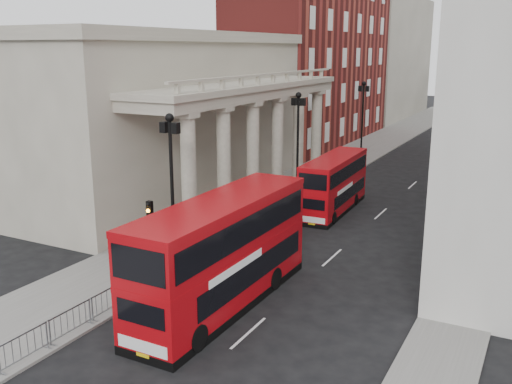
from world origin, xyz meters
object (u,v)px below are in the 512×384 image
lamp_post_north (362,117)px  bus_near (223,251)px  lamp_post_south (172,183)px  pedestrian_c (284,187)px  pedestrian_b (264,189)px  monument_column (500,22)px  pedestrian_a (219,207)px  lamp_post_mid (298,139)px  bus_far (334,183)px  traffic_light (150,227)px

lamp_post_north → bus_near: bearing=-82.9°
lamp_post_south → pedestrian_c: 17.03m
pedestrian_b → lamp_post_south: bearing=96.4°
pedestrian_b → lamp_post_north: bearing=-102.0°
monument_column → pedestrian_b: monument_column is taller
lamp_post_south → pedestrian_b: size_ratio=5.43×
lamp_post_south → monument_column: bearing=85.7°
pedestrian_a → pedestrian_b: size_ratio=1.07×
bus_near → lamp_post_mid: bearing=103.8°
lamp_post_north → pedestrian_a: 23.23m
lamp_post_south → pedestrian_a: size_ratio=5.08×
lamp_post_north → pedestrian_c: 16.06m
monument_column → bus_far: 74.23m
lamp_post_south → traffic_light: size_ratio=1.93×
lamp_post_mid → bus_near: bearing=-76.7°
bus_far → pedestrian_a: size_ratio=5.71×
lamp_post_mid → bus_far: 4.42m
lamp_post_north → pedestrian_b: 17.23m
lamp_post_mid → pedestrian_b: bearing=-168.0°
lamp_post_south → pedestrian_b: 16.18m
traffic_light → bus_far: 17.50m
monument_column → lamp_post_south: bearing=-94.3°
lamp_post_mid → pedestrian_b: size_ratio=5.43×
traffic_light → pedestrian_b: (-2.69, 17.47, -2.22)m
monument_column → traffic_light: 91.17m
bus_near → pedestrian_c: 19.58m
traffic_light → pedestrian_a: size_ratio=2.62×
lamp_post_south → lamp_post_north: same height
lamp_post_north → monument_column: bearing=83.3°
lamp_post_mid → traffic_light: lamp_post_mid is taller
lamp_post_south → pedestrian_c: lamp_post_south is taller
bus_far → pedestrian_a: 8.61m
lamp_post_mid → pedestrian_c: (-1.36, 0.50, -3.97)m
lamp_post_mid → pedestrian_b: (-2.59, -0.55, -4.03)m
monument_column → pedestrian_a: size_ratio=33.07×
lamp_post_south → lamp_post_mid: bearing=90.0°
lamp_post_north → pedestrian_a: lamp_post_north is taller
bus_far → pedestrian_c: (-4.66, 1.34, -1.15)m
lamp_post_mid → bus_near: size_ratio=0.71×
lamp_post_mid → pedestrian_b: 4.82m
lamp_post_mid → pedestrian_c: bearing=159.8°
bus_near → bus_far: 17.36m
pedestrian_b → pedestrian_a: bearing=83.9°
traffic_light → bus_near: 4.21m
monument_column → traffic_light: (-6.50, -90.02, -12.88)m
lamp_post_south → pedestrian_a: lamp_post_south is taller
lamp_post_mid → pedestrian_a: size_ratio=5.08×
pedestrian_b → bus_far: bearing=174.0°
traffic_light → pedestrian_a: 11.91m
bus_near → pedestrian_c: bus_near is taller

